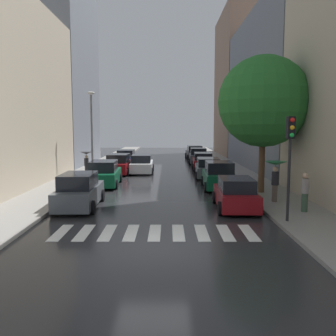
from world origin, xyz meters
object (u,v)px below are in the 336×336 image
(parked_car_left_fourth, at_px, (127,159))
(traffic_light_right_corner, at_px, (291,145))
(parked_car_right_second, at_px, (220,176))
(parked_car_left_third, at_px, (120,165))
(parked_car_right_fourth, at_px, (204,161))
(parked_car_right_third, at_px, (209,168))
(parked_car_right_nearest, at_px, (237,194))
(pedestrian_near_tree, at_px, (276,172))
(parked_car_right_sixth, at_px, (196,153))
(parked_car_left_second, at_px, (105,174))
(car_midroad, at_px, (143,164))
(parked_car_right_fifth, at_px, (199,156))
(lamp_post_left, at_px, (93,127))
(pedestrian_by_kerb, at_px, (87,159))
(pedestrian_foreground, at_px, (306,191))
(parked_car_left_nearest, at_px, (80,191))
(street_tree_right, at_px, (265,102))

(parked_car_left_fourth, bearing_deg, traffic_light_right_corner, -157.22)
(parked_car_left_fourth, relative_size, parked_car_right_second, 1.08)
(parked_car_left_third, relative_size, parked_car_right_fourth, 0.98)
(parked_car_right_second, height_order, parked_car_right_third, parked_car_right_second)
(parked_car_right_nearest, relative_size, pedestrian_near_tree, 1.96)
(parked_car_left_third, relative_size, parked_car_right_second, 1.14)
(parked_car_right_second, height_order, parked_car_right_sixth, parked_car_right_second)
(parked_car_right_fourth, relative_size, traffic_light_right_corner, 1.11)
(parked_car_left_second, height_order, parked_car_left_third, parked_car_left_second)
(parked_car_left_second, relative_size, parked_car_right_nearest, 1.15)
(parked_car_right_second, xyz_separation_m, parked_car_right_third, (-0.10, 5.47, -0.09))
(car_midroad, bearing_deg, parked_car_right_fourth, -63.55)
(traffic_light_right_corner, bearing_deg, parked_car_right_third, 96.93)
(traffic_light_right_corner, bearing_deg, car_midroad, 113.10)
(parked_car_right_nearest, relative_size, parked_car_right_fifth, 0.95)
(parked_car_right_fourth, height_order, car_midroad, car_midroad)
(parked_car_left_second, relative_size, parked_car_right_third, 0.99)
(car_midroad, xyz_separation_m, lamp_post_left, (-3.73, -2.91, 3.24))
(parked_car_right_nearest, bearing_deg, parked_car_left_third, 30.83)
(pedestrian_near_tree, height_order, pedestrian_by_kerb, pedestrian_near_tree)
(pedestrian_foreground, bearing_deg, parked_car_right_third, 47.14)
(pedestrian_foreground, distance_m, lamp_post_left, 17.76)
(parked_car_left_second, bearing_deg, parked_car_right_fifth, -29.16)
(parked_car_right_second, xyz_separation_m, parked_car_right_fifth, (0.04, 16.57, -0.03))
(parked_car_left_fourth, height_order, traffic_light_right_corner, traffic_light_right_corner)
(parked_car_left_fourth, height_order, parked_car_right_second, parked_car_right_second)
(parked_car_left_nearest, bearing_deg, pedestrian_foreground, -99.69)
(car_midroad, height_order, lamp_post_left, lamp_post_left)
(pedestrian_foreground, height_order, pedestrian_near_tree, pedestrian_near_tree)
(parked_car_right_fourth, bearing_deg, parked_car_right_nearest, -177.56)
(parked_car_right_second, bearing_deg, pedestrian_near_tree, -153.91)
(parked_car_right_fourth, bearing_deg, lamp_post_left, 124.39)
(parked_car_left_nearest, height_order, parked_car_right_fifth, parked_car_left_nearest)
(pedestrian_by_kerb, distance_m, street_tree_right, 14.79)
(parked_car_left_third, distance_m, street_tree_right, 14.54)
(pedestrian_foreground, xyz_separation_m, pedestrian_near_tree, (-0.71, 2.26, 0.62))
(street_tree_right, xyz_separation_m, traffic_light_right_corner, (-0.62, -6.68, -2.21))
(parked_car_right_second, distance_m, car_midroad, 10.05)
(parked_car_left_nearest, xyz_separation_m, parked_car_left_third, (0.22, 13.15, -0.00))
(parked_car_right_fourth, height_order, pedestrian_by_kerb, pedestrian_by_kerb)
(pedestrian_foreground, xyz_separation_m, pedestrian_by_kerb, (-12.82, 12.49, 0.42))
(lamp_post_left, bearing_deg, car_midroad, 37.96)
(parked_car_left_fourth, height_order, parked_car_right_nearest, parked_car_left_fourth)
(pedestrian_near_tree, relative_size, traffic_light_right_corner, 0.49)
(car_midroad, distance_m, pedestrian_by_kerb, 5.17)
(parked_car_right_sixth, height_order, traffic_light_right_corner, traffic_light_right_corner)
(pedestrian_foreground, relative_size, street_tree_right, 0.23)
(parked_car_right_second, xyz_separation_m, pedestrian_near_tree, (2.24, -4.80, 0.89))
(parked_car_left_fourth, height_order, pedestrian_near_tree, pedestrian_near_tree)
(parked_car_left_third, xyz_separation_m, pedestrian_near_tree, (9.79, -12.43, 0.92))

